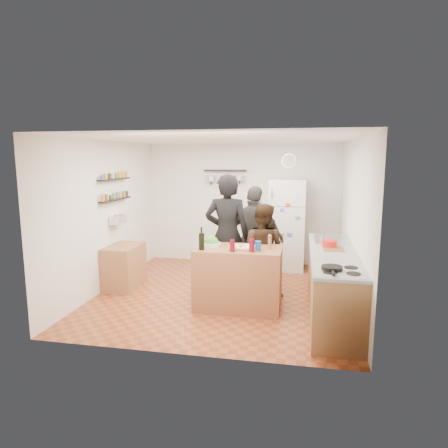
% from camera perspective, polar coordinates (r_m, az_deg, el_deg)
% --- Properties ---
extents(room_shell, '(4.20, 4.20, 4.20)m').
position_cam_1_polar(room_shell, '(6.74, 0.47, 1.23)').
color(room_shell, brown).
rests_on(room_shell, ground).
extents(prep_island, '(1.25, 0.72, 0.91)m').
position_cam_1_polar(prep_island, '(5.96, 2.06, -7.71)').
color(prep_island, brown).
rests_on(prep_island, floor).
extents(pizza_board, '(0.42, 0.34, 0.02)m').
position_cam_1_polar(pizza_board, '(5.81, 2.83, -3.42)').
color(pizza_board, brown).
rests_on(pizza_board, prep_island).
extents(pizza, '(0.34, 0.34, 0.02)m').
position_cam_1_polar(pizza, '(5.81, 2.84, -3.24)').
color(pizza, tan).
rests_on(pizza, pizza_board).
extents(salad_bowl, '(0.27, 0.27, 0.05)m').
position_cam_1_polar(salad_bowl, '(5.96, -1.83, -2.91)').
color(salad_bowl, silver).
rests_on(salad_bowl, prep_island).
extents(wine_bottle, '(0.08, 0.08, 0.24)m').
position_cam_1_polar(wine_bottle, '(5.71, -3.23, -2.52)').
color(wine_bottle, black).
rests_on(wine_bottle, prep_island).
extents(wine_glass_near, '(0.07, 0.07, 0.17)m').
position_cam_1_polar(wine_glass_near, '(5.60, 1.20, -3.11)').
color(wine_glass_near, '#5C071A').
rests_on(wine_glass_near, prep_island).
extents(wine_glass_far, '(0.08, 0.08, 0.19)m').
position_cam_1_polar(wine_glass_far, '(5.60, 3.99, -3.06)').
color(wine_glass_far, '#5A0714').
rests_on(wine_glass_far, prep_island).
extents(pepper_mill, '(0.05, 0.05, 0.16)m').
position_cam_1_polar(pepper_mill, '(5.82, 6.55, -2.72)').
color(pepper_mill, '#905E3C').
rests_on(pepper_mill, prep_island).
extents(salt_canister, '(0.09, 0.09, 0.14)m').
position_cam_1_polar(salt_canister, '(5.67, 4.89, -3.14)').
color(salt_canister, navy).
rests_on(salt_canister, prep_island).
extents(person_left, '(0.73, 0.49, 1.97)m').
position_cam_1_polar(person_left, '(6.40, 0.45, -1.59)').
color(person_left, black).
rests_on(person_left, floor).
extents(person_center, '(0.85, 0.73, 1.51)m').
position_cam_1_polar(person_center, '(6.36, 5.42, -3.82)').
color(person_center, black).
rests_on(person_center, floor).
extents(person_back, '(1.11, 0.73, 1.75)m').
position_cam_1_polar(person_back, '(6.80, 4.43, -1.92)').
color(person_back, '#302D2B').
rests_on(person_back, floor).
extents(counter_run, '(0.63, 2.63, 0.90)m').
position_cam_1_polar(counter_run, '(5.91, 15.30, -8.27)').
color(counter_run, '#9E7042').
rests_on(counter_run, floor).
extents(stove_top, '(0.60, 0.62, 0.02)m').
position_cam_1_polar(stove_top, '(4.87, 16.32, -6.47)').
color(stove_top, white).
rests_on(stove_top, counter_run).
extents(skillet, '(0.25, 0.25, 0.05)m').
position_cam_1_polar(skillet, '(4.84, 15.17, -6.09)').
color(skillet, black).
rests_on(skillet, stove_top).
extents(sink, '(0.50, 0.80, 0.03)m').
position_cam_1_polar(sink, '(6.61, 14.97, -2.20)').
color(sink, silver).
rests_on(sink, counter_run).
extents(cutting_board, '(0.30, 0.40, 0.02)m').
position_cam_1_polar(cutting_board, '(5.94, 15.39, -3.57)').
color(cutting_board, '#966036').
rests_on(cutting_board, counter_run).
extents(red_bowl, '(0.22, 0.22, 0.09)m').
position_cam_1_polar(red_bowl, '(6.09, 14.83, -2.70)').
color(red_bowl, red).
rests_on(red_bowl, counter_run).
extents(fridge, '(0.70, 0.68, 1.80)m').
position_cam_1_polar(fridge, '(8.03, 8.96, -0.08)').
color(fridge, white).
rests_on(fridge, floor).
extents(wall_clock, '(0.30, 0.03, 0.30)m').
position_cam_1_polar(wall_clock, '(8.25, 9.27, 8.89)').
color(wall_clock, silver).
rests_on(wall_clock, back_wall).
extents(spice_shelf_lower, '(0.12, 1.00, 0.02)m').
position_cam_1_polar(spice_shelf_lower, '(7.15, -15.24, 3.39)').
color(spice_shelf_lower, black).
rests_on(spice_shelf_lower, left_wall).
extents(spice_shelf_upper, '(0.12, 1.00, 0.02)m').
position_cam_1_polar(spice_shelf_upper, '(7.12, -15.36, 6.19)').
color(spice_shelf_upper, black).
rests_on(spice_shelf_upper, left_wall).
extents(produce_basket, '(0.18, 0.35, 0.14)m').
position_cam_1_polar(produce_basket, '(7.18, -14.90, 0.61)').
color(produce_basket, silver).
rests_on(produce_basket, left_wall).
extents(side_table, '(0.50, 0.80, 0.73)m').
position_cam_1_polar(side_table, '(7.12, -14.06, -5.89)').
color(side_table, '#93643D').
rests_on(side_table, floor).
extents(pot_rack, '(0.90, 0.04, 0.04)m').
position_cam_1_polar(pot_rack, '(8.32, 0.16, 7.64)').
color(pot_rack, black).
rests_on(pot_rack, back_wall).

